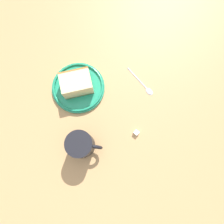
% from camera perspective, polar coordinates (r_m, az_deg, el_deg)
% --- Properties ---
extents(ground_plane, '(1.59, 1.59, 0.03)m').
position_cam_1_polar(ground_plane, '(0.71, -3.15, -0.25)').
color(ground_plane, tan).
extents(small_plate, '(0.18, 0.18, 0.02)m').
position_cam_1_polar(small_plate, '(0.72, -9.42, 6.84)').
color(small_plate, '#1E8C66').
rests_on(small_plate, ground_plane).
extents(cake_slice, '(0.08, 0.10, 0.06)m').
position_cam_1_polar(cake_slice, '(0.69, -9.92, 7.94)').
color(cake_slice, '#9E662D').
rests_on(cake_slice, small_plate).
extents(tea_mug, '(0.08, 0.10, 0.10)m').
position_cam_1_polar(tea_mug, '(0.64, -8.57, -9.06)').
color(tea_mug, black).
rests_on(tea_mug, ground_plane).
extents(teaspoon, '(0.12, 0.07, 0.01)m').
position_cam_1_polar(teaspoon, '(0.73, 9.33, 7.08)').
color(teaspoon, silver).
rests_on(teaspoon, ground_plane).
extents(sugar_cube, '(0.02, 0.02, 0.02)m').
position_cam_1_polar(sugar_cube, '(0.68, 6.87, -5.75)').
color(sugar_cube, white).
rests_on(sugar_cube, ground_plane).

